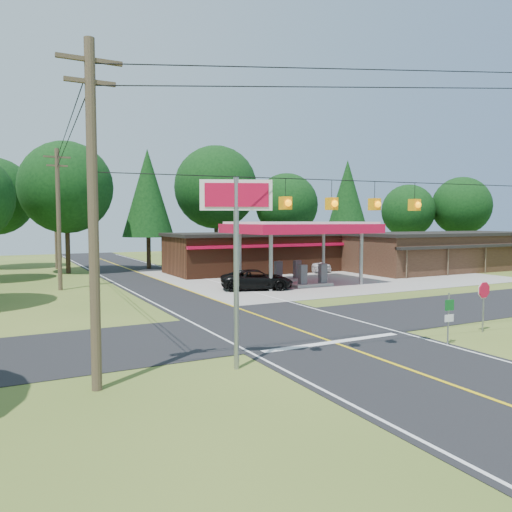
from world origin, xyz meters
name	(u,v)px	position (x,y,z in m)	size (l,w,h in m)	color
ground	(287,326)	(0.00, 0.00, 0.00)	(120.00, 120.00, 0.00)	#476122
main_highway	(287,326)	(0.00, 0.00, 0.01)	(8.00, 120.00, 0.02)	black
cross_road	(287,326)	(0.00, 0.00, 0.01)	(70.00, 7.00, 0.02)	black
lane_center_yellow	(287,326)	(0.00, 0.00, 0.03)	(0.15, 110.00, 0.00)	yellow
gas_canopy	(300,229)	(9.00, 13.00, 4.27)	(10.60, 7.40, 4.88)	gray
convenience_store	(253,252)	(10.00, 22.98, 1.92)	(16.40, 7.55, 3.80)	#4B2615
strip_building	(443,251)	(28.00, 15.98, 1.91)	(20.40, 8.75, 3.80)	#382117
utility_pole_near_left	(93,211)	(-9.50, -5.00, 5.20)	(1.80, 0.30, 10.00)	#473828
utility_pole_far_left	(59,217)	(-8.00, 18.00, 5.20)	(1.80, 0.30, 10.00)	#473828
utility_pole_north	(56,223)	(-6.50, 35.00, 4.75)	(0.30, 0.30, 9.50)	#473828
overhead_beacons	(354,183)	(-1.00, -6.00, 6.21)	(17.04, 2.04, 1.03)	black
treeline_backdrop	(156,192)	(0.82, 24.01, 7.49)	(70.27, 51.59, 13.30)	#332316
suv_car	(257,280)	(4.50, 11.66, 0.72)	(5.17, 5.17, 1.44)	black
sedan_car	(314,264)	(15.41, 20.44, 0.74)	(4.34, 4.34, 1.48)	white
big_stop_sign	(236,228)	(-5.00, -5.01, 4.68)	(2.19, 1.04, 6.36)	gray
octagonal_stop_sign	(484,294)	(7.00, -5.11, 1.70)	(0.80, 0.10, 2.29)	gray
route_sign_post	(449,314)	(3.80, -6.02, 1.24)	(0.43, 0.11, 2.09)	gray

